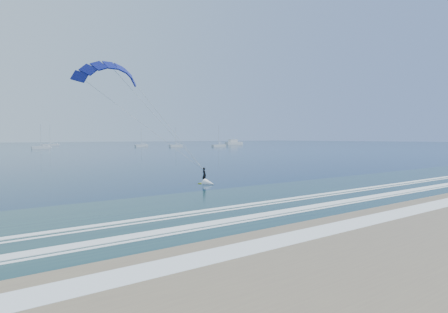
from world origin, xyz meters
TOP-DOWN VIEW (x-y plane):
  - ground at (0.00, 0.00)m, footprint 900.00×900.00m
  - kitesurfer_rig at (-9.72, 22.92)m, footprint 18.35×5.23m
  - motor_yacht at (159.97, 216.61)m, footprint 14.27×3.81m
  - sailboat_3 at (18.15, 191.67)m, footprint 8.60×2.40m
  - sailboat_4 at (40.34, 261.06)m, footprint 10.26×2.40m
  - sailboat_5 at (77.13, 203.18)m, footprint 7.84×2.40m
  - sailboat_6 at (90.19, 185.03)m, footprint 8.20×2.40m
  - sailboat_7 at (111.99, 172.33)m, footprint 9.04×2.40m

SIDE VIEW (x-z plane):
  - ground at x=0.00m, z-range 0.00..0.00m
  - sailboat_5 at x=77.13m, z-range -4.73..6.09m
  - sailboat_6 at x=90.19m, z-range -4.92..6.27m
  - sailboat_3 at x=18.15m, z-range -5.29..6.66m
  - sailboat_4 at x=40.34m, z-range -6.18..7.57m
  - sailboat_7 at x=111.99m, z-range -5.77..7.16m
  - motor_yacht at x=159.97m, z-range -1.44..4.55m
  - kitesurfer_rig at x=-9.72m, z-range 0.30..14.33m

